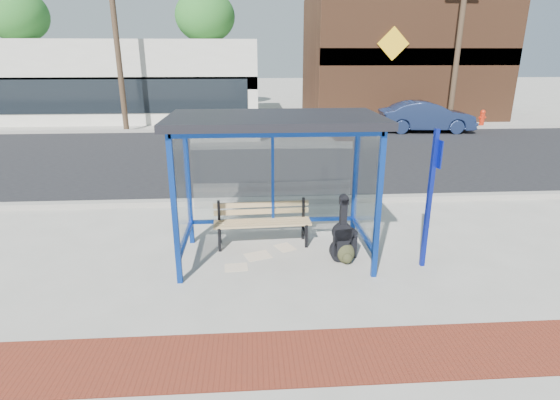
{
  "coord_description": "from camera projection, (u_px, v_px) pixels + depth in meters",
  "views": [
    {
      "loc": [
        -0.37,
        -6.77,
        3.31
      ],
      "look_at": [
        0.09,
        0.2,
        0.98
      ],
      "focal_mm": 28.0,
      "sensor_mm": 36.0,
      "label": 1
    }
  ],
  "objects": [
    {
      "name": "parked_car",
      "position": [
        426.0,
        117.0,
        19.44
      ],
      "size": [
        4.18,
        1.71,
        1.35
      ],
      "primitive_type": "imported",
      "rotation": [
        0.0,
        0.0,
        1.5
      ],
      "color": "#1B284C",
      "rests_on": "ground"
    },
    {
      "name": "curb_far",
      "position": [
        259.0,
        130.0,
        19.85
      ],
      "size": [
        60.0,
        0.25,
        0.12
      ],
      "primitive_type": "cube",
      "color": "gray",
      "rests_on": "ground"
    },
    {
      "name": "newspaper_b",
      "position": [
        236.0,
        267.0,
        7.13
      ],
      "size": [
        0.4,
        0.32,
        0.01
      ],
      "primitive_type": "cube",
      "rotation": [
        0.0,
        0.0,
        0.08
      ],
      "color": "white",
      "rests_on": "ground"
    },
    {
      "name": "curb_near",
      "position": [
        268.0,
        201.0,
        10.2
      ],
      "size": [
        60.0,
        0.25,
        0.12
      ],
      "primitive_type": "cube",
      "color": "gray",
      "rests_on": "ground"
    },
    {
      "name": "fire_hydrant",
      "position": [
        482.0,
        117.0,
        20.94
      ],
      "size": [
        0.36,
        0.24,
        0.81
      ],
      "rotation": [
        0.0,
        0.0,
        0.15
      ],
      "color": "red",
      "rests_on": "ground"
    },
    {
      "name": "newspaper_a",
      "position": [
        258.0,
        256.0,
        7.54
      ],
      "size": [
        0.51,
        0.46,
        0.01
      ],
      "primitive_type": "cube",
      "rotation": [
        0.0,
        0.0,
        0.34
      ],
      "color": "white",
      "rests_on": "ground"
    },
    {
      "name": "sign_post",
      "position": [
        431.0,
        192.0,
        6.81
      ],
      "size": [
        0.1,
        0.28,
        2.26
      ],
      "rotation": [
        0.0,
        0.0,
        0.1
      ],
      "color": "navy",
      "rests_on": "ground"
    },
    {
      "name": "backpack",
      "position": [
        346.0,
        254.0,
        7.24
      ],
      "size": [
        0.31,
        0.29,
        0.35
      ],
      "rotation": [
        0.0,
        0.0,
        0.07
      ],
      "color": "#2C2D19",
      "rests_on": "ground"
    },
    {
      "name": "bench",
      "position": [
        262.0,
        220.0,
        7.89
      ],
      "size": [
        1.76,
        0.5,
        0.82
      ],
      "rotation": [
        0.0,
        0.0,
        0.05
      ],
      "color": "black",
      "rests_on": "ground"
    },
    {
      "name": "far_sidewalk",
      "position": [
        258.0,
        124.0,
        21.67
      ],
      "size": [
        60.0,
        4.0,
        0.01
      ],
      "primitive_type": "cube",
      "color": "#B2ADA0",
      "rests_on": "ground"
    },
    {
      "name": "storefront_brown",
      "position": [
        399.0,
        57.0,
        24.47
      ],
      "size": [
        10.0,
        7.08,
        6.4
      ],
      "color": "#59331E",
      "rests_on": "ground"
    },
    {
      "name": "street_asphalt",
      "position": [
        262.0,
        155.0,
        15.05
      ],
      "size": [
        60.0,
        10.0,
        0.0
      ],
      "primitive_type": "cube",
      "color": "black",
      "rests_on": "ground"
    },
    {
      "name": "storefront_white",
      "position": [
        88.0,
        80.0,
        23.29
      ],
      "size": [
        18.0,
        6.04,
        4.0
      ],
      "color": "silver",
      "rests_on": "ground"
    },
    {
      "name": "bus_shelter",
      "position": [
        275.0,
        137.0,
        6.89
      ],
      "size": [
        3.3,
        1.8,
        2.42
      ],
      "color": "navy",
      "rests_on": "ground"
    },
    {
      "name": "tree_left",
      "position": [
        17.0,
        16.0,
        25.68
      ],
      "size": [
        3.6,
        3.6,
        7.03
      ],
      "color": "#4C3826",
      "rests_on": "ground"
    },
    {
      "name": "suitcase",
      "position": [
        347.0,
        244.0,
        7.42
      ],
      "size": [
        0.33,
        0.25,
        0.53
      ],
      "rotation": [
        0.0,
        0.0,
        0.17
      ],
      "color": "black",
      "rests_on": "ground"
    },
    {
      "name": "utility_pole_east",
      "position": [
        460.0,
        36.0,
        19.42
      ],
      "size": [
        1.6,
        0.24,
        8.0
      ],
      "color": "#4C3826",
      "rests_on": "ground"
    },
    {
      "name": "ground",
      "position": [
        275.0,
        258.0,
        7.47
      ],
      "size": [
        120.0,
        120.0,
        0.0
      ],
      "primitive_type": "plane",
      "color": "#B2ADA0",
      "rests_on": "ground"
    },
    {
      "name": "utility_pole_west",
      "position": [
        116.0,
        35.0,
        18.48
      ],
      "size": [
        1.6,
        0.24,
        8.0
      ],
      "color": "#4C3826",
      "rests_on": "ground"
    },
    {
      "name": "newspaper_c",
      "position": [
        285.0,
        247.0,
        7.87
      ],
      "size": [
        0.41,
        0.45,
        0.01
      ],
      "primitive_type": "cube",
      "rotation": [
        0.0,
        0.0,
        2.02
      ],
      "color": "white",
      "rests_on": "ground"
    },
    {
      "name": "tree_mid",
      "position": [
        205.0,
        17.0,
        26.38
      ],
      "size": [
        3.6,
        3.6,
        7.03
      ],
      "color": "#4C3826",
      "rests_on": "ground"
    },
    {
      "name": "brick_paver_strip",
      "position": [
        288.0,
        357.0,
        5.01
      ],
      "size": [
        60.0,
        1.0,
        0.01
      ],
      "primitive_type": "cube",
      "color": "maroon",
      "rests_on": "ground"
    },
    {
      "name": "tree_right",
      "position": [
        454.0,
        18.0,
        27.36
      ],
      "size": [
        3.6,
        3.6,
        7.03
      ],
      "color": "#4C3826",
      "rests_on": "ground"
    },
    {
      "name": "guitar_bag",
      "position": [
        342.0,
        239.0,
        7.23
      ],
      "size": [
        0.41,
        0.15,
        1.11
      ],
      "rotation": [
        0.0,
        0.0,
        0.1
      ],
      "color": "black",
      "rests_on": "ground"
    }
  ]
}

